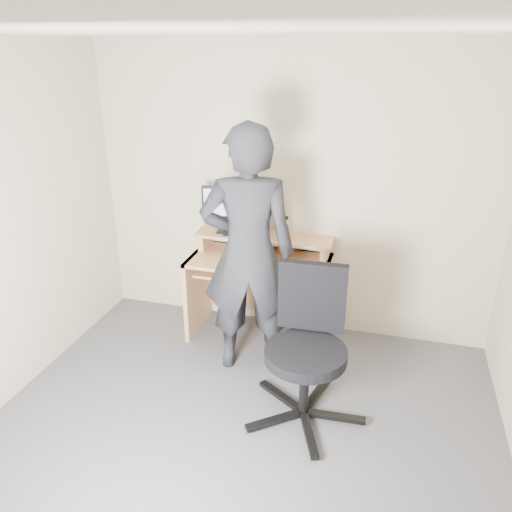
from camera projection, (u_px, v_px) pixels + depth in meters
The scene contains 14 objects.
ground at pixel (230, 454), 3.22m from camera, with size 3.50×3.50×0.00m, color #59595E.
back_wall at pixel (291, 195), 4.28m from camera, with size 3.50×0.02×2.50m, color #BDAF97.
ceiling at pixel (219, 30), 2.24m from camera, with size 3.50×3.50×0.02m, color white.
desk at pixel (262, 276), 4.41m from camera, with size 1.20×0.60×0.91m.
monitor at pixel (228, 205), 4.30m from camera, with size 0.44×0.13×0.42m.
external_drive at pixel (254, 223), 4.32m from camera, with size 0.07×0.13×0.20m, color black.
travel_mug at pixel (284, 228), 4.26m from camera, with size 0.07×0.07×0.17m, color silver.
smartphone at pixel (283, 237), 4.28m from camera, with size 0.07×0.13×0.01m, color black.
charger at pixel (226, 233), 4.33m from camera, with size 0.04×0.04×0.04m, color black.
headphones at pixel (235, 229), 4.45m from camera, with size 0.16×0.16×0.02m, color silver.
keyboard at pixel (258, 272), 4.21m from camera, with size 0.46×0.18×0.03m, color black.
mouse at pixel (283, 264), 4.11m from camera, with size 0.10×0.06×0.04m, color black.
office_chair at pixel (308, 341), 3.39m from camera, with size 0.82×0.85×1.06m.
person at pixel (248, 253), 3.77m from camera, with size 0.72×0.47×1.97m, color black.
Camera 1 is at (0.82, -2.33, 2.44)m, focal length 35.00 mm.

